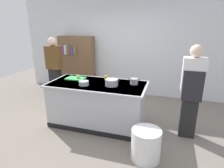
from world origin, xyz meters
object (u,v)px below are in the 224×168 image
at_px(trash_bin, 146,145).
at_px(person_guest, 55,68).
at_px(onion, 78,77).
at_px(stock_pot, 112,82).
at_px(sauce_pan, 134,81).
at_px(bookshelf, 77,64).
at_px(mixing_bowl, 84,83).
at_px(juice_cup, 106,78).
at_px(person_chef, 191,90).

height_order(trash_bin, person_guest, person_guest).
distance_m(onion, stock_pot, 0.85).
bearing_deg(sauce_pan, bookshelf, 142.24).
xyz_separation_m(sauce_pan, bookshelf, (-2.10, 1.63, -0.11)).
xyz_separation_m(stock_pot, bookshelf, (-1.71, 1.85, -0.11)).
bearing_deg(mixing_bowl, trash_bin, -25.54).
distance_m(juice_cup, trash_bin, 1.64).
height_order(onion, stock_pot, stock_pot).
distance_m(stock_pot, person_guest, 2.12).
relative_size(onion, person_chef, 0.04).
bearing_deg(person_guest, person_chef, 93.62).
xyz_separation_m(mixing_bowl, person_guest, (-1.37, 1.08, -0.03)).
bearing_deg(mixing_bowl, sauce_pan, 21.31).
xyz_separation_m(stock_pot, person_guest, (-1.90, 0.94, -0.05)).
bearing_deg(onion, mixing_bowl, -49.17).
distance_m(stock_pot, mixing_bowl, 0.54).
height_order(onion, sauce_pan, sauce_pan).
distance_m(sauce_pan, person_chef, 1.06).
bearing_deg(bookshelf, trash_bin, -46.29).
relative_size(sauce_pan, trash_bin, 0.44).
relative_size(stock_pot, trash_bin, 0.62).
distance_m(mixing_bowl, juice_cup, 0.54).
bearing_deg(bookshelf, onion, -61.76).
bearing_deg(mixing_bowl, person_guest, 141.92).
distance_m(sauce_pan, bookshelf, 2.66).
bearing_deg(stock_pot, person_chef, 5.17).
bearing_deg(bookshelf, juice_cup, -46.14).
bearing_deg(trash_bin, bookshelf, 133.71).
bearing_deg(onion, stock_pot, -14.29).
height_order(stock_pot, trash_bin, stock_pot).
bearing_deg(person_chef, stock_pot, 97.53).
height_order(stock_pot, mixing_bowl, stock_pot).
bearing_deg(person_chef, sauce_pan, 87.17).
relative_size(mixing_bowl, juice_cup, 1.92).
bearing_deg(sauce_pan, stock_pot, -150.04).
height_order(person_chef, person_guest, same).
distance_m(person_chef, bookshelf, 3.60).
bearing_deg(sauce_pan, mixing_bowl, -158.69).
relative_size(mixing_bowl, bookshelf, 0.11).
xyz_separation_m(juice_cup, trash_bin, (1.02, -1.08, -0.70)).
height_order(stock_pot, bookshelf, bookshelf).
relative_size(onion, mixing_bowl, 0.38).
height_order(onion, juice_cup, juice_cup).
height_order(sauce_pan, bookshelf, bookshelf).
bearing_deg(stock_pot, trash_bin, -43.81).
height_order(sauce_pan, person_chef, person_chef).
bearing_deg(trash_bin, juice_cup, 133.49).
bearing_deg(trash_bin, sauce_pan, 112.11).
bearing_deg(person_chef, trash_bin, 146.24).
bearing_deg(stock_pot, person_guest, 153.59).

